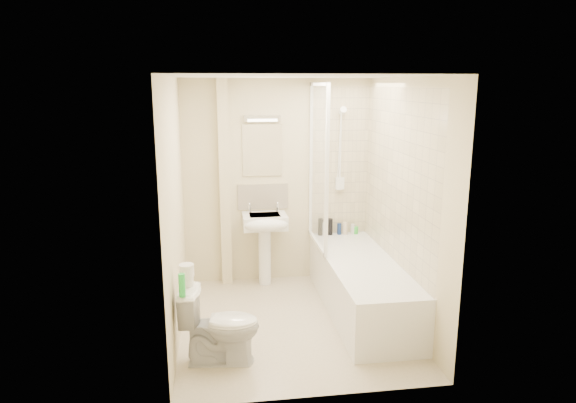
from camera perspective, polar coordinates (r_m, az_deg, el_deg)
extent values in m
plane|color=beige|center=(5.27, 0.54, -13.34)|extent=(2.50, 2.50, 0.00)
cube|color=beige|center=(6.07, -1.20, 2.18)|extent=(2.20, 0.02, 2.40)
cube|color=beige|center=(4.82, -12.46, -0.97)|extent=(0.02, 2.50, 2.40)
cube|color=beige|center=(5.14, 12.79, -0.13)|extent=(0.02, 2.50, 2.40)
cube|color=white|center=(4.73, 0.61, 13.74)|extent=(2.20, 2.50, 0.02)
cube|color=beige|center=(6.16, 5.77, 4.39)|extent=(0.70, 0.01, 1.75)
cube|color=beige|center=(5.27, 12.03, 2.73)|extent=(0.01, 2.10, 1.75)
cube|color=beige|center=(5.97, -7.05, 1.90)|extent=(0.12, 0.12, 2.40)
cube|color=beige|center=(6.08, -2.81, 0.54)|extent=(0.60, 0.02, 0.30)
cube|color=white|center=(5.98, -2.87, 5.69)|extent=(0.46, 0.01, 0.60)
cube|color=silver|center=(5.92, -2.89, 9.22)|extent=(0.42, 0.07, 0.07)
cube|color=white|center=(5.49, 8.10, -9.22)|extent=(0.70, 2.10, 0.55)
cube|color=white|center=(5.41, 8.17, -7.07)|extent=(0.56, 1.96, 0.05)
cube|color=white|center=(5.65, 3.37, 3.93)|extent=(0.01, 0.90, 1.80)
cube|color=white|center=(6.07, 2.57, 4.56)|extent=(0.04, 0.04, 1.80)
cube|color=white|center=(5.22, 4.35, 3.16)|extent=(0.04, 0.04, 1.80)
cube|color=white|center=(5.58, 3.50, 12.88)|extent=(0.04, 0.90, 0.04)
cube|color=white|center=(5.86, 3.26, -4.60)|extent=(0.04, 0.90, 0.03)
cylinder|color=white|center=(6.12, 5.85, 5.52)|extent=(0.02, 0.02, 0.90)
cylinder|color=white|center=(6.19, 5.75, 1.39)|extent=(0.05, 0.05, 0.02)
cylinder|color=white|center=(6.07, 5.94, 9.73)|extent=(0.05, 0.05, 0.02)
cylinder|color=white|center=(6.01, 6.10, 9.98)|extent=(0.08, 0.11, 0.11)
cube|color=white|center=(6.17, 5.78, 2.01)|extent=(0.10, 0.05, 0.14)
cylinder|color=white|center=(6.08, 5.73, 5.95)|extent=(0.01, 0.13, 0.84)
cylinder|color=white|center=(6.11, -2.60, -6.10)|extent=(0.15, 0.15, 0.68)
cube|color=white|center=(5.95, -2.61, -2.19)|extent=(0.51, 0.39, 0.16)
ellipsoid|color=white|center=(5.79, -2.45, -2.63)|extent=(0.51, 0.21, 0.16)
cube|color=silver|center=(5.94, -2.62, -1.65)|extent=(0.35, 0.25, 0.04)
cylinder|color=white|center=(6.02, -4.30, -0.81)|extent=(0.03, 0.03, 0.10)
cylinder|color=white|center=(6.05, -1.16, -0.71)|extent=(0.03, 0.03, 0.10)
sphere|color=white|center=(6.00, -4.31, -0.31)|extent=(0.04, 0.04, 0.04)
sphere|color=white|center=(6.03, -1.16, -0.21)|extent=(0.04, 0.04, 0.04)
cylinder|color=black|center=(6.19, 3.64, -2.83)|extent=(0.06, 0.06, 0.21)
cylinder|color=silver|center=(6.21, 3.97, -3.03)|extent=(0.05, 0.05, 0.16)
cylinder|color=black|center=(6.22, 4.69, -2.81)|extent=(0.06, 0.06, 0.20)
cylinder|color=navy|center=(6.25, 5.71, -3.04)|extent=(0.05, 0.05, 0.14)
cylinder|color=beige|center=(6.27, 6.35, -2.97)|extent=(0.06, 0.06, 0.15)
cylinder|color=silver|center=(6.29, 7.20, -3.05)|extent=(0.05, 0.05, 0.12)
cylinder|color=green|center=(6.31, 7.50, -3.18)|extent=(0.07, 0.07, 0.09)
imported|color=white|center=(4.51, -7.54, -13.44)|extent=(0.53, 0.75, 0.67)
cylinder|color=white|center=(4.44, -11.11, -8.61)|extent=(0.10, 0.10, 0.10)
cylinder|color=white|center=(4.38, -11.21, -7.50)|extent=(0.12, 0.12, 0.10)
cylinder|color=green|center=(4.23, -11.70, -9.09)|extent=(0.05, 0.05, 0.19)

